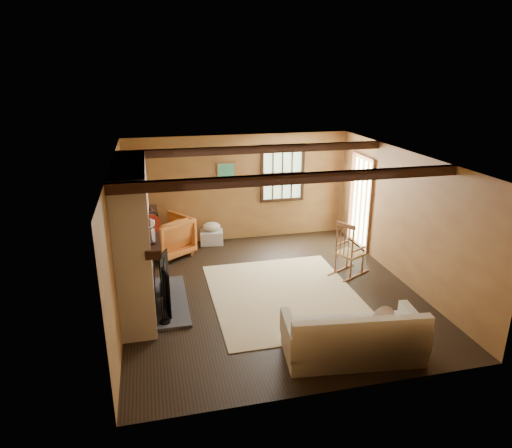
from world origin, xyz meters
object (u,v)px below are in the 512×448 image
object	(u,v)px
fireplace	(137,244)
sofa	(354,340)
laundry_basket	(212,237)
armchair	(166,237)
rocking_chair	(348,252)

from	to	relation	value
fireplace	sofa	xyz separation A→B (m)	(2.83, -2.14, -0.83)
laundry_basket	armchair	size ratio (longest dim) A/B	0.54
fireplace	laundry_basket	xyz separation A→B (m)	(1.54, 2.55, -0.95)
fireplace	rocking_chair	bearing A→B (deg)	5.19
sofa	laundry_basket	size ratio (longest dim) A/B	3.92
sofa	armchair	world-z (taller)	armchair
laundry_basket	armchair	distance (m)	1.15
laundry_basket	armchair	xyz separation A→B (m)	(-1.02, -0.47, 0.27)
fireplace	sofa	distance (m)	3.64
armchair	rocking_chair	bearing A→B (deg)	118.05
sofa	armchair	xyz separation A→B (m)	(-2.31, 4.22, 0.15)
laundry_basket	armchair	bearing A→B (deg)	-155.27
fireplace	laundry_basket	world-z (taller)	fireplace
fireplace	laundry_basket	size ratio (longest dim) A/B	4.80
sofa	laundry_basket	bearing A→B (deg)	112.09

